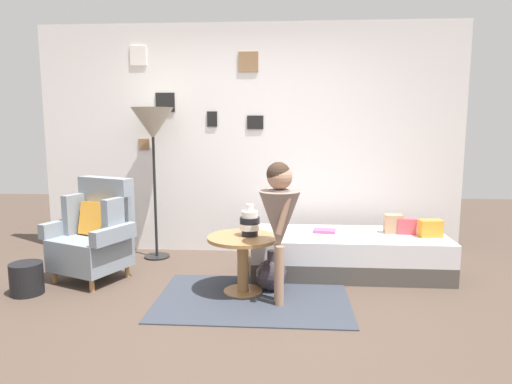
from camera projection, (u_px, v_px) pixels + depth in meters
ground_plane at (228, 319)px, 3.50m from camera, size 12.00×12.00×0.00m
gallery_wall at (249, 140)px, 5.24m from camera, size 4.80×0.12×2.60m
rug at (253, 299)px, 3.91m from camera, size 1.63×1.12×0.01m
armchair at (95, 234)px, 4.39m from camera, size 0.89×0.79×0.97m
daybed at (348, 253)px, 4.58m from camera, size 1.90×0.81×0.40m
pillow_head at (430, 228)px, 4.42m from camera, size 0.23×0.15×0.17m
pillow_mid at (406, 226)px, 4.55m from camera, size 0.19×0.13×0.16m
pillow_back at (393, 224)px, 4.57m from camera, size 0.17×0.12×0.19m
side_table at (243, 252)px, 4.01m from camera, size 0.63×0.63×0.51m
vase_striped at (250, 223)px, 4.00m from camera, size 0.18×0.18×0.28m
floor_lamp at (153, 128)px, 4.92m from camera, size 0.45×0.45×1.66m
person_child at (279, 214)px, 3.70m from camera, size 0.34×0.34×1.19m
book_on_daybed at (324, 231)px, 4.61m from camera, size 0.24×0.20×0.03m
demijohn_near at (271, 274)px, 4.10m from camera, size 0.28×0.28×0.37m
magazine_basket at (27, 279)px, 4.01m from camera, size 0.28×0.28×0.28m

